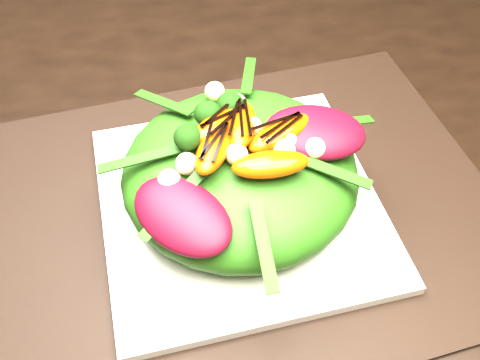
{
  "coord_description": "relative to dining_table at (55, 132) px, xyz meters",
  "views": [
    {
      "loc": [
        0.15,
        -0.52,
        1.21
      ],
      "look_at": [
        0.21,
        -0.17,
        0.8
      ],
      "focal_mm": 42.0,
      "sensor_mm": 36.0,
      "label": 1
    }
  ],
  "objects": [
    {
      "name": "lettuce_mound",
      "position": [
        0.21,
        -0.17,
        0.08
      ],
      "size": [
        0.25,
        0.25,
        0.08
      ],
      "primitive_type": "ellipsoid",
      "rotation": [
        0.0,
        0.0,
        0.09
      ],
      "color": "#285E11",
      "rests_on": "salad_bowl"
    },
    {
      "name": "broccoli_floret",
      "position": [
        0.13,
        -0.14,
        0.13
      ],
      "size": [
        0.04,
        0.04,
        0.04
      ],
      "primitive_type": "sphere",
      "rotation": [
        0.0,
        0.0,
        -0.26
      ],
      "color": "black",
      "rests_on": "lettuce_mound"
    },
    {
      "name": "orange_segment",
      "position": [
        0.2,
        -0.14,
        0.13
      ],
      "size": [
        0.07,
        0.06,
        0.02
      ],
      "primitive_type": "ellipsoid",
      "rotation": [
        0.0,
        0.0,
        0.51
      ],
      "color": "#E33E03",
      "rests_on": "lettuce_mound"
    },
    {
      "name": "balsamic_drizzle",
      "position": [
        0.2,
        -0.14,
        0.14
      ],
      "size": [
        0.04,
        0.02,
        0.0
      ],
      "primitive_type": "cube",
      "rotation": [
        0.0,
        0.0,
        0.51
      ],
      "color": "black",
      "rests_on": "orange_segment"
    },
    {
      "name": "radicchio_leaf",
      "position": [
        0.28,
        -0.17,
        0.12
      ],
      "size": [
        0.1,
        0.07,
        0.02
      ],
      "primitive_type": "ellipsoid",
      "rotation": [
        0.0,
        0.0,
        -0.11
      ],
      "color": "#4A0715",
      "rests_on": "lettuce_mound"
    },
    {
      "name": "dining_table",
      "position": [
        0.0,
        0.0,
        0.0
      ],
      "size": [
        1.6,
        0.9,
        0.75
      ],
      "primitive_type": "cube",
      "color": "black",
      "rests_on": "floor"
    },
    {
      "name": "placemat",
      "position": [
        0.21,
        -0.17,
        0.02
      ],
      "size": [
        0.58,
        0.48,
        0.0
      ],
      "primitive_type": "cube",
      "rotation": [
        0.0,
        0.0,
        0.14
      ],
      "color": "black",
      "rests_on": "dining_table"
    },
    {
      "name": "salad_bowl",
      "position": [
        0.21,
        -0.17,
        0.04
      ],
      "size": [
        0.31,
        0.31,
        0.02
      ],
      "primitive_type": "cylinder",
      "rotation": [
        0.0,
        0.0,
        -0.37
      ],
      "color": "silver",
      "rests_on": "plate_base"
    },
    {
      "name": "plate_base",
      "position": [
        0.21,
        -0.17,
        0.03
      ],
      "size": [
        0.31,
        0.31,
        0.01
      ],
      "primitive_type": "cube",
      "rotation": [
        0.0,
        0.0,
        0.1
      ],
      "color": "silver",
      "rests_on": "placemat"
    },
    {
      "name": "macadamia_nut",
      "position": [
        0.25,
        -0.22,
        0.12
      ],
      "size": [
        0.02,
        0.02,
        0.02
      ],
      "primitive_type": "sphere",
      "rotation": [
        0.0,
        0.0,
        -0.09
      ],
      "color": "#C3BE89",
      "rests_on": "lettuce_mound"
    }
  ]
}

